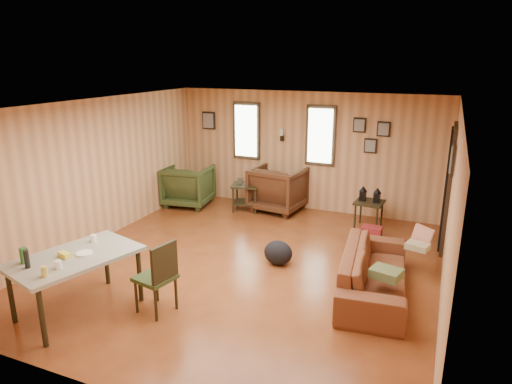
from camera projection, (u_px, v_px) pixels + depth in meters
room at (263, 185)px, 6.76m from camera, size 5.54×6.04×2.44m
sofa at (375, 265)px, 6.01m from camera, size 0.81×2.12×0.81m
recliner_brown at (279, 187)px, 9.29m from camera, size 1.09×1.04×1.01m
recliner_green at (188, 184)px, 9.64m from camera, size 1.02×0.97×0.94m
end_table at (246, 193)px, 9.30m from camera, size 0.64×0.61×0.69m
side_table at (370, 200)px, 8.30m from camera, size 0.53×0.53×0.79m
cooler at (371, 233)px, 7.86m from camera, size 0.34×0.24×0.24m
backpack at (278, 253)px, 6.90m from camera, size 0.46×0.36×0.38m
sofa_pillows at (404, 256)px, 6.07m from camera, size 0.70×1.56×0.32m
dining_table at (74, 261)px, 5.47m from camera, size 1.25×1.65×0.96m
dining_chair at (159, 274)px, 5.50m from camera, size 0.50×0.50×0.93m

